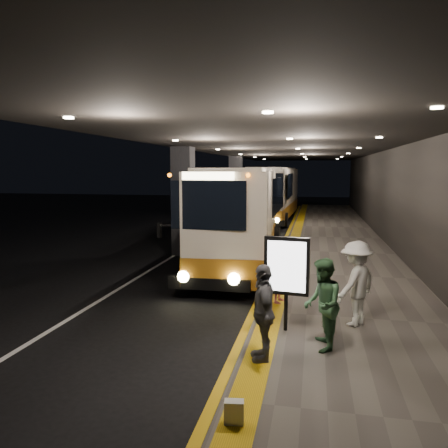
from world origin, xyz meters
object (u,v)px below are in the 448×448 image
(passenger_boarding, at_px, (279,272))
(passenger_waiting_grey, at_px, (263,312))
(passenger_waiting_white, at_px, (356,283))
(bag_polka, at_px, (329,320))
(passenger_waiting_green, at_px, (322,304))
(stanchion_post, at_px, (278,272))
(coach_main, at_px, (242,218))
(info_sign, at_px, (287,268))
(coach_second, at_px, (274,196))
(bag_plain, at_px, (234,412))

(passenger_boarding, bearing_deg, passenger_waiting_grey, -169.81)
(passenger_waiting_white, height_order, bag_polka, passenger_waiting_white)
(passenger_waiting_green, xyz_separation_m, passenger_waiting_grey, (-1.02, -0.68, -0.00))
(stanchion_post, bearing_deg, passenger_waiting_grey, -88.89)
(coach_main, relative_size, passenger_boarding, 7.11)
(coach_main, height_order, info_sign, coach_main)
(coach_main, height_order, coach_second, coach_second)
(coach_second, xyz_separation_m, passenger_waiting_grey, (1.92, -22.54, -0.69))
(info_sign, bearing_deg, stanchion_post, 104.86)
(coach_second, bearing_deg, passenger_waiting_grey, -83.20)
(passenger_boarding, bearing_deg, coach_second, 16.08)
(info_sign, bearing_deg, bag_polka, 28.58)
(passenger_waiting_green, height_order, bag_plain, passenger_waiting_green)
(coach_main, height_order, passenger_waiting_grey, coach_main)
(stanchion_post, bearing_deg, coach_main, 110.84)
(passenger_waiting_grey, bearing_deg, stanchion_post, 167.75)
(bag_polka, bearing_deg, bag_plain, -108.75)
(passenger_waiting_white, relative_size, bag_polka, 5.98)
(passenger_waiting_grey, xyz_separation_m, info_sign, (0.30, 1.49, 0.47))
(coach_main, xyz_separation_m, info_sign, (2.14, -7.41, -0.16))
(passenger_waiting_grey, relative_size, bag_plain, 5.36)
(passenger_boarding, height_order, info_sign, info_sign)
(passenger_waiting_white, bearing_deg, stanchion_post, -102.79)
(passenger_boarding, xyz_separation_m, bag_polka, (1.18, -1.58, -0.63))
(passenger_waiting_grey, distance_m, bag_polka, 2.30)
(info_sign, distance_m, stanchion_post, 2.92)
(passenger_waiting_green, distance_m, bag_polka, 1.37)
(coach_main, xyz_separation_m, passenger_waiting_green, (2.86, -8.23, -0.64))
(passenger_waiting_grey, relative_size, info_sign, 0.87)
(bag_plain, height_order, stanchion_post, stanchion_post)
(passenger_waiting_grey, height_order, bag_plain, passenger_waiting_grey)
(passenger_waiting_white, distance_m, passenger_waiting_grey, 2.76)
(coach_main, relative_size, info_sign, 5.64)
(passenger_waiting_grey, xyz_separation_m, stanchion_post, (-0.08, 4.29, -0.29))
(bag_plain, bearing_deg, coach_second, 94.14)
(passenger_boarding, xyz_separation_m, bag_plain, (-0.14, -5.47, -0.62))
(coach_main, bearing_deg, bag_plain, -85.09)
(passenger_waiting_grey, bearing_deg, info_sign, 155.28)
(passenger_waiting_green, bearing_deg, coach_second, -175.98)
(coach_second, bearing_deg, coach_main, -87.73)
(coach_second, xyz_separation_m, passenger_boarding, (1.92, -19.12, -0.77))
(coach_main, bearing_deg, coach_second, 86.38)
(passenger_waiting_white, xyz_separation_m, bag_polka, (-0.55, -0.30, -0.76))
(passenger_boarding, height_order, bag_polka, passenger_boarding)
(passenger_waiting_grey, xyz_separation_m, bag_polka, (1.19, 1.84, -0.70))
(passenger_waiting_grey, height_order, stanchion_post, passenger_waiting_grey)
(passenger_waiting_white, distance_m, bag_polka, 0.99)
(bag_polka, relative_size, stanchion_post, 0.27)
(passenger_waiting_green, relative_size, passenger_waiting_white, 0.94)
(passenger_boarding, bearing_deg, stanchion_post, 16.40)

